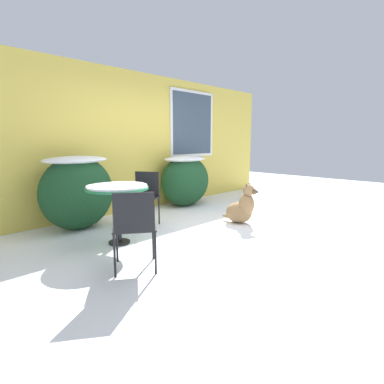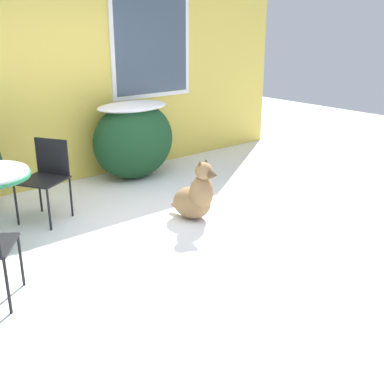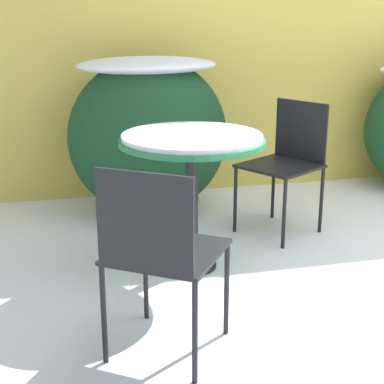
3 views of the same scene
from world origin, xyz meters
TOP-DOWN VIEW (x-y plane):
  - ground_plane at (0.00, 0.00)m, footprint 16.00×16.00m
  - house_wall at (0.11, 2.20)m, footprint 8.00×0.10m
  - shrub_middle at (0.96, 1.74)m, footprint 1.20×0.75m
  - patio_chair_near_table at (-0.59, 1.11)m, footprint 0.61×0.61m
  - dog at (0.66, 0.06)m, footprint 0.44×0.67m

SIDE VIEW (x-z plane):
  - ground_plane at x=0.00m, z-range 0.00..0.00m
  - dog at x=0.66m, z-range -0.09..0.60m
  - patio_chair_near_table at x=-0.59m, z-range 0.07..0.94m
  - shrub_middle at x=0.96m, z-range 0.04..1.10m
  - house_wall at x=0.11m, z-range 0.03..2.72m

